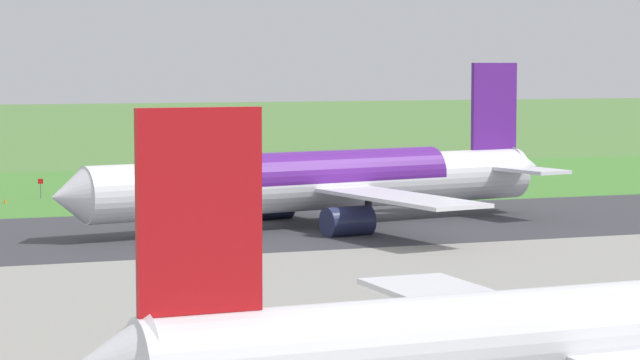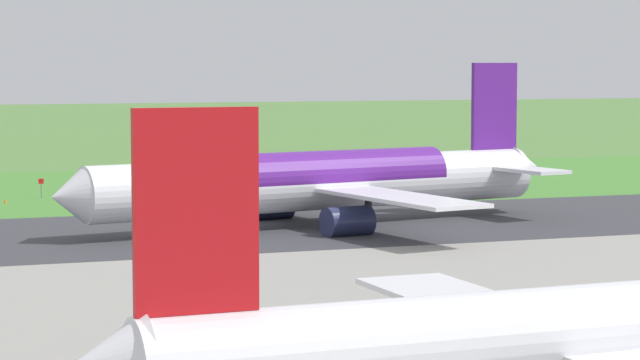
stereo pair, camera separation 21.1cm
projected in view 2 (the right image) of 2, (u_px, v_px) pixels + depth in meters
name	position (u px, v px, depth m)	size (l,w,h in m)	color
ground_plane	(348.00, 225.00, 129.67)	(800.00, 800.00, 0.00)	#547F3D
runway_asphalt	(348.00, 225.00, 129.67)	(600.00, 32.20, 0.06)	#38383D
grass_verge_foreground	(247.00, 193.00, 161.73)	(600.00, 80.00, 0.04)	#478534
airliner_main	(323.00, 181.00, 128.50)	(53.87, 44.35, 15.88)	white
airliner_parked_mid	(600.00, 333.00, 58.71)	(48.12, 39.32, 14.05)	white
no_stopping_sign	(41.00, 187.00, 155.01)	(0.60, 0.10, 2.32)	slate
traffic_cone_orange	(5.00, 201.00, 149.64)	(0.40, 0.40, 0.55)	orange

